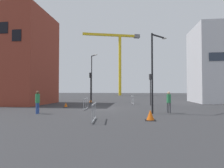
{
  "coord_description": "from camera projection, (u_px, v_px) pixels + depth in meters",
  "views": [
    {
      "loc": [
        2.94,
        -18.96,
        1.95
      ],
      "look_at": [
        0.0,
        6.51,
        2.67
      ],
      "focal_mm": 30.03,
      "sensor_mm": 36.0,
      "label": 1
    }
  ],
  "objects": [
    {
      "name": "safety_barrier_mid_span",
      "position": [
        94.0,
        112.0,
        11.37
      ],
      "size": [
        0.28,
        2.11,
        1.08
      ],
      "color": "gray",
      "rests_on": "ground"
    },
    {
      "name": "pedestrian_walking",
      "position": [
        169.0,
        100.0,
        15.35
      ],
      "size": [
        0.34,
        0.34,
        1.77
      ],
      "color": "#4C4C51",
      "rests_on": "ground"
    },
    {
      "name": "traffic_cone_orange",
      "position": [
        91.0,
        101.0,
        27.63
      ],
      "size": [
        0.54,
        0.54,
        0.55
      ],
      "color": "black",
      "rests_on": "ground"
    },
    {
      "name": "construction_crane",
      "position": [
        118.0,
        53.0,
        59.85
      ],
      "size": [
        17.95,
        5.91,
        19.78
      ],
      "color": "yellow",
      "rests_on": "ground"
    },
    {
      "name": "streetlamp_short",
      "position": [
        154.0,
        65.0,
        15.17
      ],
      "size": [
        1.44,
        1.37,
        6.47
      ],
      "color": "black",
      "rests_on": "ground"
    },
    {
      "name": "streetlamp_tall",
      "position": [
        92.0,
        74.0,
        29.01
      ],
      "size": [
        1.24,
        1.51,
        7.22
      ],
      "color": "#232326",
      "rests_on": "ground"
    },
    {
      "name": "traffic_light_verge",
      "position": [
        91.0,
        83.0,
        25.23
      ],
      "size": [
        0.39,
        0.29,
        4.19
      ],
      "color": "#232326",
      "rests_on": "ground"
    },
    {
      "name": "ground",
      "position": [
        105.0,
        108.0,
        19.11
      ],
      "size": [
        160.0,
        160.0,
        0.0
      ],
      "primitive_type": "plane",
      "color": "#333335"
    },
    {
      "name": "traffic_cone_by_barrier",
      "position": [
        150.0,
        115.0,
        11.73
      ],
      "size": [
        0.66,
        0.66,
        0.67
      ],
      "color": "black",
      "rests_on": "ground"
    },
    {
      "name": "pedestrian_waiting",
      "position": [
        38.0,
        100.0,
        14.91
      ],
      "size": [
        0.34,
        0.34,
        1.82
      ],
      "color": "#33519E",
      "rests_on": "ground"
    },
    {
      "name": "brick_building",
      "position": [
        18.0,
        59.0,
        24.96
      ],
      "size": [
        8.0,
        8.08,
        12.05
      ],
      "color": "brown",
      "rests_on": "ground"
    },
    {
      "name": "safety_barrier_left_run",
      "position": [
        86.0,
        104.0,
        18.0
      ],
      "size": [
        0.13,
        2.03,
        1.08
      ],
      "color": "#9EA0A5",
      "rests_on": "ground"
    },
    {
      "name": "traffic_light_corner",
      "position": [
        150.0,
        84.0,
        22.73
      ],
      "size": [
        0.34,
        0.39,
        3.81
      ],
      "color": "#2D2D30",
      "rests_on": "ground"
    },
    {
      "name": "safety_barrier_right_run",
      "position": [
        132.0,
        100.0,
        24.89
      ],
      "size": [
        0.38,
        2.31,
        1.08
      ],
      "color": "#B2B5BA",
      "rests_on": "ground"
    },
    {
      "name": "traffic_cone_striped",
      "position": [
        66.0,
        105.0,
        20.52
      ],
      "size": [
        0.5,
        0.5,
        0.5
      ],
      "color": "black",
      "rests_on": "ground"
    }
  ]
}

